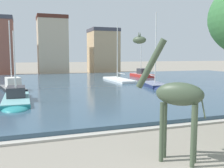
{
  "coord_description": "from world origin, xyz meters",
  "views": [
    {
      "loc": [
        -6.12,
        -6.13,
        4.23
      ],
      "look_at": [
        -0.23,
        10.79,
        2.2
      ],
      "focal_mm": 40.91,
      "sensor_mm": 36.0,
      "label": 1
    }
  ],
  "objects_px": {
    "sailboat_white": "(117,80)",
    "giraffe_statue": "(175,96)",
    "sailboat_black": "(12,88)",
    "sailboat_teal": "(16,101)",
    "sailboat_red": "(141,75)",
    "sailboat_navy": "(155,86)"
  },
  "relations": [
    {
      "from": "sailboat_red",
      "to": "sailboat_white",
      "type": "bearing_deg",
      "value": -141.91
    },
    {
      "from": "sailboat_red",
      "to": "sailboat_black",
      "type": "relative_size",
      "value": 0.84
    },
    {
      "from": "sailboat_teal",
      "to": "sailboat_red",
      "type": "bearing_deg",
      "value": 43.74
    },
    {
      "from": "sailboat_white",
      "to": "sailboat_black",
      "type": "bearing_deg",
      "value": -156.86
    },
    {
      "from": "giraffe_statue",
      "to": "sailboat_red",
      "type": "relative_size",
      "value": 0.77
    },
    {
      "from": "giraffe_statue",
      "to": "sailboat_navy",
      "type": "bearing_deg",
      "value": 63.15
    },
    {
      "from": "sailboat_black",
      "to": "sailboat_navy",
      "type": "xyz_separation_m",
      "value": [
        16.39,
        -3.03,
        -0.14
      ]
    },
    {
      "from": "sailboat_white",
      "to": "giraffe_statue",
      "type": "bearing_deg",
      "value": -105.82
    },
    {
      "from": "sailboat_navy",
      "to": "sailboat_teal",
      "type": "distance_m",
      "value": 16.65
    },
    {
      "from": "sailboat_teal",
      "to": "sailboat_navy",
      "type": "bearing_deg",
      "value": 18.78
    },
    {
      "from": "sailboat_black",
      "to": "sailboat_teal",
      "type": "bearing_deg",
      "value": -85.72
    },
    {
      "from": "sailboat_red",
      "to": "sailboat_black",
      "type": "height_order",
      "value": "sailboat_black"
    },
    {
      "from": "giraffe_statue",
      "to": "sailboat_red",
      "type": "bearing_deg",
      "value": 66.45
    },
    {
      "from": "sailboat_black",
      "to": "sailboat_teal",
      "type": "relative_size",
      "value": 1.01
    },
    {
      "from": "sailboat_black",
      "to": "sailboat_teal",
      "type": "distance_m",
      "value": 8.41
    },
    {
      "from": "sailboat_red",
      "to": "sailboat_black",
      "type": "bearing_deg",
      "value": -151.79
    },
    {
      "from": "sailboat_red",
      "to": "sailboat_teal",
      "type": "relative_size",
      "value": 0.85
    },
    {
      "from": "sailboat_red",
      "to": "sailboat_navy",
      "type": "xyz_separation_m",
      "value": [
        -4.99,
        -14.5,
        -0.17
      ]
    },
    {
      "from": "sailboat_white",
      "to": "sailboat_black",
      "type": "relative_size",
      "value": 1.2
    },
    {
      "from": "giraffe_statue",
      "to": "sailboat_black",
      "type": "distance_m",
      "value": 23.06
    },
    {
      "from": "giraffe_statue",
      "to": "sailboat_navy",
      "type": "xyz_separation_m",
      "value": [
        9.56,
        18.9,
        -2.19
      ]
    },
    {
      "from": "sailboat_red",
      "to": "sailboat_white",
      "type": "relative_size",
      "value": 0.7
    }
  ]
}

